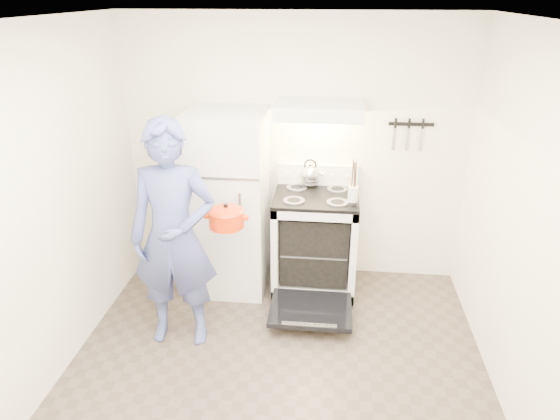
# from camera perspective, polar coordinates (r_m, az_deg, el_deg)

# --- Properties ---
(floor) EXTENTS (3.60, 3.60, 0.00)m
(floor) POSITION_cam_1_polar(r_m,az_deg,el_deg) (3.81, -0.93, -20.25)
(floor) COLOR #4C4036
(floor) RESTS_ON ground
(back_wall) EXTENTS (3.20, 0.02, 2.50)m
(back_wall) POSITION_cam_1_polar(r_m,az_deg,el_deg) (4.74, 1.65, 6.64)
(back_wall) COLOR #EDE6CB
(back_wall) RESTS_ON ground
(refrigerator) EXTENTS (0.70, 0.70, 1.70)m
(refrigerator) POSITION_cam_1_polar(r_m,az_deg,el_deg) (4.63, -5.93, 0.83)
(refrigerator) COLOR silver
(refrigerator) RESTS_ON floor
(stove_body) EXTENTS (0.76, 0.65, 0.92)m
(stove_body) POSITION_cam_1_polar(r_m,az_deg,el_deg) (4.73, 4.00, -3.82)
(stove_body) COLOR silver
(stove_body) RESTS_ON floor
(cooktop) EXTENTS (0.76, 0.65, 0.03)m
(cooktop) POSITION_cam_1_polar(r_m,az_deg,el_deg) (4.53, 4.17, 1.51)
(cooktop) COLOR black
(cooktop) RESTS_ON stove_body
(backsplash) EXTENTS (0.76, 0.07, 0.20)m
(backsplash) POSITION_cam_1_polar(r_m,az_deg,el_deg) (4.75, 4.35, 4.09)
(backsplash) COLOR silver
(backsplash) RESTS_ON cooktop
(oven_door) EXTENTS (0.70, 0.54, 0.04)m
(oven_door) POSITION_cam_1_polar(r_m,az_deg,el_deg) (4.40, 3.53, -11.29)
(oven_door) COLOR black
(oven_door) RESTS_ON floor
(oven_rack) EXTENTS (0.60, 0.52, 0.01)m
(oven_rack) POSITION_cam_1_polar(r_m,az_deg,el_deg) (4.74, 4.00, -4.03)
(oven_rack) COLOR gray
(oven_rack) RESTS_ON stove_body
(range_hood) EXTENTS (0.76, 0.50, 0.12)m
(range_hood) POSITION_cam_1_polar(r_m,az_deg,el_deg) (4.37, 4.52, 11.33)
(range_hood) COLOR silver
(range_hood) RESTS_ON back_wall
(knife_strip) EXTENTS (0.40, 0.02, 0.03)m
(knife_strip) POSITION_cam_1_polar(r_m,az_deg,el_deg) (4.68, 14.77, 9.47)
(knife_strip) COLOR black
(knife_strip) RESTS_ON back_wall
(pizza_stone) EXTENTS (0.35, 0.35, 0.02)m
(pizza_stone) POSITION_cam_1_polar(r_m,az_deg,el_deg) (4.69, 4.56, -4.15)
(pizza_stone) COLOR #947556
(pizza_stone) RESTS_ON oven_rack
(tea_kettle) EXTENTS (0.22, 0.18, 0.27)m
(tea_kettle) POSITION_cam_1_polar(r_m,az_deg,el_deg) (4.68, 3.46, 4.24)
(tea_kettle) COLOR #B5B5BA
(tea_kettle) RESTS_ON cooktop
(utensil_jar) EXTENTS (0.10, 0.10, 0.13)m
(utensil_jar) POSITION_cam_1_polar(r_m,az_deg,el_deg) (4.33, 8.35, 1.83)
(utensil_jar) COLOR silver
(utensil_jar) RESTS_ON cooktop
(person) EXTENTS (0.70, 0.49, 1.84)m
(person) POSITION_cam_1_polar(r_m,az_deg,el_deg) (3.90, -12.05, -3.06)
(person) COLOR #344A6B
(person) RESTS_ON floor
(dutch_oven) EXTENTS (0.35, 0.28, 0.23)m
(dutch_oven) POSITION_cam_1_polar(r_m,az_deg,el_deg) (3.96, -6.15, -1.03)
(dutch_oven) COLOR red
(dutch_oven) RESTS_ON person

